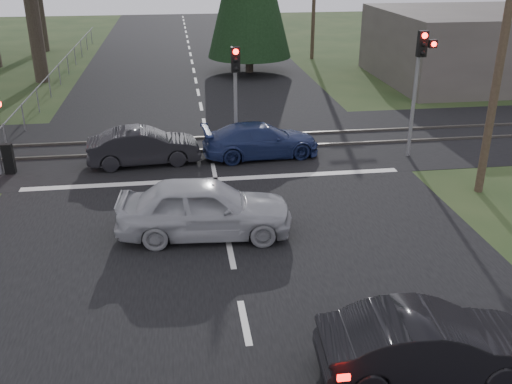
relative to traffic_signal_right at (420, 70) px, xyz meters
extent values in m
plane|color=#233718|center=(-7.55, -9.47, -3.31)|extent=(120.00, 120.00, 0.00)
cube|color=black|center=(-7.55, 0.53, -3.31)|extent=(14.00, 100.00, 0.01)
cube|color=black|center=(-7.55, 2.53, -3.31)|extent=(120.00, 8.00, 0.01)
cube|color=silver|center=(-7.55, -1.27, -3.30)|extent=(13.00, 0.35, 0.00)
cube|color=#59544C|center=(-7.55, 1.73, -3.26)|extent=(120.00, 0.12, 0.10)
cube|color=#59544C|center=(-7.55, 3.33, -3.26)|extent=(120.00, 0.12, 0.10)
cube|color=black|center=(-14.70, 0.33, -2.76)|extent=(0.35, 0.25, 1.10)
cylinder|color=slate|center=(-0.05, 0.13, -1.41)|extent=(0.14, 0.14, 3.80)
cube|color=black|center=(-0.05, -0.05, 0.94)|extent=(0.32, 0.24, 0.90)
sphere|color=#FF0C07|center=(-0.05, -0.18, 1.24)|extent=(0.20, 0.20, 0.20)
sphere|color=black|center=(-0.05, -0.18, 0.94)|extent=(0.18, 0.18, 0.18)
sphere|color=black|center=(-0.05, -0.18, 0.64)|extent=(0.18, 0.18, 0.18)
cube|color=black|center=(0.33, -0.05, 0.94)|extent=(0.28, 0.22, 0.28)
sphere|color=#FF0C07|center=(0.33, -0.17, 0.94)|extent=(0.18, 0.18, 0.18)
cylinder|color=slate|center=(-6.55, 1.33, -1.71)|extent=(0.14, 0.14, 3.20)
cube|color=black|center=(-6.55, 1.15, 0.34)|extent=(0.32, 0.24, 0.90)
sphere|color=#FF0C07|center=(-6.55, 1.02, 0.64)|extent=(0.20, 0.20, 0.20)
sphere|color=black|center=(-6.55, 1.02, 0.34)|extent=(0.18, 0.18, 0.18)
sphere|color=black|center=(-6.55, 1.02, 0.04)|extent=(0.18, 0.18, 0.18)
cylinder|color=#4C3D2D|center=(0.95, -3.47, 1.19)|extent=(0.26, 0.26, 9.00)
cylinder|color=#473D33|center=(-16.55, 15.53, -0.61)|extent=(0.80, 0.80, 5.40)
cylinder|color=#473D33|center=(-18.55, 26.53, -0.61)|extent=(0.80, 0.80, 5.40)
cylinder|color=#473D33|center=(-4.05, 16.53, -2.31)|extent=(0.50, 0.50, 2.00)
cube|color=#59514C|center=(10.45, 12.53, -1.31)|extent=(14.00, 10.00, 4.00)
imported|color=black|center=(-4.37, -11.53, -2.64)|extent=(4.16, 1.67, 1.34)
imported|color=#A1A3A9|center=(-8.13, -5.27, -2.50)|extent=(4.93, 2.30, 1.63)
imported|color=navy|center=(-5.65, 0.87, -2.67)|extent=(4.55, 2.15, 1.28)
imported|color=black|center=(-10.02, 0.67, -2.65)|extent=(4.15, 1.76, 1.33)
camera|label=1|loc=(-8.72, -19.51, 4.14)|focal=40.00mm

